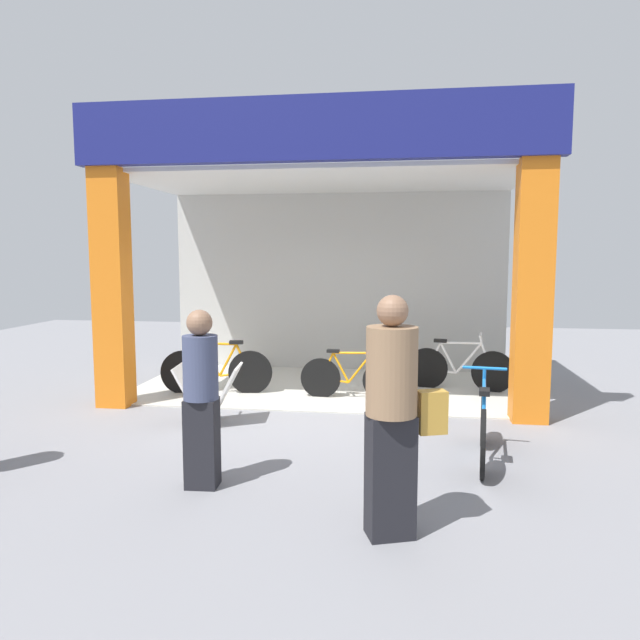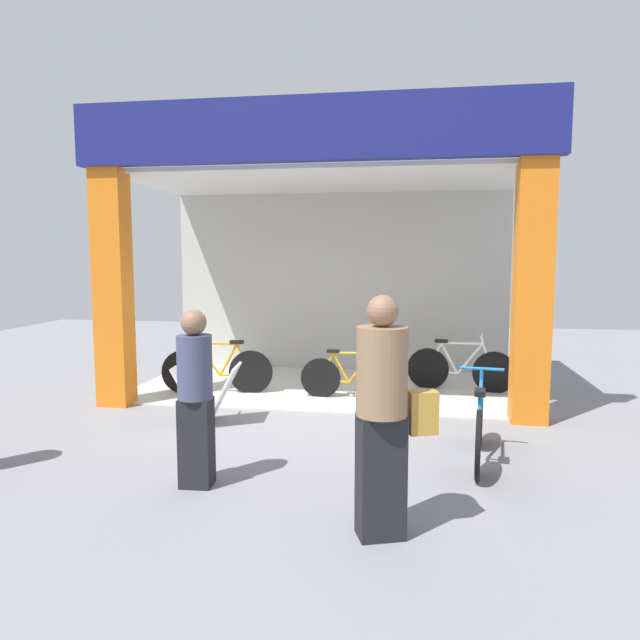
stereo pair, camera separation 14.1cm
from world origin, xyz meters
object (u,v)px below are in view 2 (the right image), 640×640
at_px(bicycle_inside_1, 351,377).
at_px(bicycle_parked_0, 480,426).
at_px(pedestrian_2, 383,412).
at_px(sandwich_board_sign, 207,394).
at_px(bicycle_inside_2, 460,368).
at_px(pedestrian_1, 195,397).
at_px(bicycle_inside_0, 217,370).

bearing_deg(bicycle_inside_1, bicycle_parked_0, -56.44).
height_order(bicycle_inside_1, pedestrian_2, pedestrian_2).
xyz_separation_m(sandwich_board_sign, pedestrian_2, (2.29, -2.63, 0.57)).
height_order(bicycle_inside_1, bicycle_inside_2, bicycle_inside_2).
relative_size(bicycle_inside_1, sandwich_board_sign, 1.77).
relative_size(bicycle_inside_2, bicycle_parked_0, 0.98).
bearing_deg(pedestrian_1, pedestrian_2, -22.47).
distance_m(bicycle_inside_2, pedestrian_1, 4.93).
relative_size(bicycle_inside_0, pedestrian_2, 0.93).
height_order(bicycle_parked_0, pedestrian_2, pedestrian_2).
relative_size(bicycle_inside_1, bicycle_inside_2, 0.93).
height_order(bicycle_inside_1, pedestrian_1, pedestrian_1).
distance_m(bicycle_inside_1, pedestrian_2, 4.17).
height_order(bicycle_inside_0, bicycle_parked_0, bicycle_inside_0).
xyz_separation_m(bicycle_inside_2, pedestrian_2, (-0.93, -4.85, 0.58)).
height_order(bicycle_inside_0, pedestrian_2, pedestrian_2).
bearing_deg(bicycle_parked_0, pedestrian_2, -116.72).
bearing_deg(bicycle_inside_0, pedestrian_2, -57.04).
bearing_deg(pedestrian_2, bicycle_inside_2, 79.12).
xyz_separation_m(bicycle_inside_0, bicycle_parked_0, (3.56, -2.37, -0.01)).
distance_m(bicycle_inside_2, bicycle_parked_0, 3.10).
relative_size(bicycle_inside_2, pedestrian_2, 0.90).
xyz_separation_m(bicycle_inside_1, pedestrian_2, (0.65, -4.07, 0.61)).
bearing_deg(bicycle_inside_1, bicycle_inside_0, 178.46).
bearing_deg(bicycle_inside_0, pedestrian_1, -74.09).
bearing_deg(bicycle_inside_2, bicycle_parked_0, -90.91).
height_order(sandwich_board_sign, pedestrian_1, pedestrian_1).
height_order(bicycle_inside_0, sandwich_board_sign, bicycle_inside_0).
bearing_deg(bicycle_inside_2, bicycle_inside_0, -168.64).
relative_size(sandwich_board_sign, pedestrian_2, 0.47).
bearing_deg(bicycle_inside_0, bicycle_inside_1, -1.54).
relative_size(bicycle_parked_0, sandwich_board_sign, 1.95).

